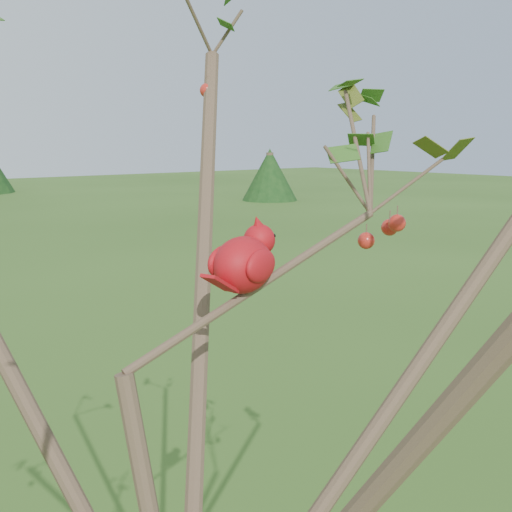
{
  "coord_description": "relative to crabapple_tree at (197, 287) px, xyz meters",
  "views": [
    {
      "loc": [
        -0.56,
        -0.89,
        2.36
      ],
      "look_at": [
        0.25,
        0.1,
        2.13
      ],
      "focal_mm": 45.0,
      "sensor_mm": 36.0,
      "label": 1
    }
  ],
  "objects": [
    {
      "name": "cardinal",
      "position": [
        0.19,
        0.11,
        0.01
      ],
      "size": [
        0.23,
        0.15,
        0.16
      ],
      "rotation": [
        0.0,
        0.0,
        0.34
      ],
      "color": "#B70F16",
      "rests_on": "ground"
    },
    {
      "name": "crabapple_tree",
      "position": [
        0.0,
        0.0,
        0.0
      ],
      "size": [
        2.35,
        2.05,
        2.95
      ],
      "color": "#483527",
      "rests_on": "ground"
    }
  ]
}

